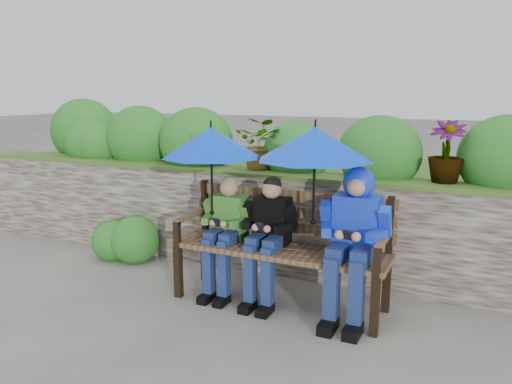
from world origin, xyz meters
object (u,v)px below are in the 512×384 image
at_px(umbrella_left, 211,142).
at_px(umbrella_right, 315,144).
at_px(boy_left, 226,228).
at_px(boy_right, 354,231).
at_px(boy_middle, 268,232).
at_px(park_bench, 283,239).

xyz_separation_m(umbrella_left, umbrella_right, (0.96, -0.00, 0.03)).
bearing_deg(umbrella_left, umbrella_right, -0.20).
bearing_deg(boy_left, boy_right, -0.11).
bearing_deg(boy_middle, park_bench, 39.45).
relative_size(boy_right, umbrella_right, 1.30).
height_order(boy_right, umbrella_right, umbrella_right).
bearing_deg(umbrella_right, boy_right, -1.94).
xyz_separation_m(boy_left, boy_right, (1.17, -0.00, 0.11)).
distance_m(boy_middle, umbrella_left, 0.93).
relative_size(boy_left, boy_middle, 0.97).
bearing_deg(park_bench, boy_left, -171.00).
bearing_deg(umbrella_right, boy_middle, -178.23).
bearing_deg(boy_right, boy_middle, -179.95).
height_order(park_bench, umbrella_left, umbrella_left).
height_order(boy_left, boy_middle, boy_middle).
distance_m(boy_left, umbrella_right, 1.14).
height_order(park_bench, boy_right, boy_right).
relative_size(park_bench, umbrella_right, 1.97).
distance_m(boy_right, umbrella_left, 1.46).
xyz_separation_m(park_bench, umbrella_left, (-0.66, -0.07, 0.82)).
xyz_separation_m(boy_left, umbrella_left, (-0.14, 0.01, 0.76)).
relative_size(boy_middle, umbrella_right, 1.17).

